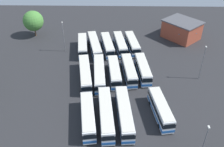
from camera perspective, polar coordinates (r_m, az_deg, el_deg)
The scene contains 21 objects.
ground_plane at distance 65.62m, azimuth 0.57°, elevation -1.00°, with size 109.30×109.30×0.00m, color #28282B.
bus_row0_slot0 at distance 77.03m, azimuth -6.73°, elevation 6.26°, with size 12.02×4.14×3.58m.
bus_row0_slot1 at distance 76.96m, azimuth -4.01°, elevation 6.39°, with size 14.44×5.58×3.58m.
bus_row0_slot2 at distance 76.94m, azimuth -1.05°, elevation 6.47°, with size 12.58×4.82×3.58m.
bus_row0_slot3 at distance 77.57m, azimuth 1.86°, elevation 6.71°, with size 12.45×4.46×3.58m.
bus_row0_slot4 at distance 78.07m, azimuth 4.65°, elevation 6.80°, with size 12.12×4.51×3.58m.
bus_row1_slot0 at distance 64.24m, azimuth -6.16°, elevation -0.04°, with size 14.44×4.91×3.58m.
bus_row1_slot1 at distance 64.14m, azimuth -2.92°, elevation 0.07°, with size 14.38×3.88×3.58m.
bus_row1_slot2 at distance 64.46m, azimuth 0.53°, elevation 0.32°, with size 12.04×3.85×3.58m.
bus_row1_slot3 at distance 65.32m, azimuth 3.88°, elevation 0.75°, with size 12.44×4.05×3.58m.
bus_row1_slot4 at distance 66.14m, azimuth 7.05°, elevation 1.01°, with size 12.03×3.82×3.58m.
bus_row2_slot0 at distance 52.25m, azimuth -5.54°, elevation -9.69°, with size 12.39×4.42×3.58m.
bus_row2_slot1 at distance 52.58m, azimuth -1.40°, elevation -9.14°, with size 14.40×4.11×3.58m.
bus_row2_slot2 at distance 52.82m, azimuth 2.80°, elevation -8.93°, with size 14.39×3.93×3.58m.
bus_row2_slot4 at distance 54.57m, azimuth 11.02°, elevation -7.95°, with size 11.62×4.38×3.58m.
depot_building at distance 87.44m, azimuth 15.63°, elevation 9.66°, with size 14.37×14.26×6.10m.
maintenance_shelter at distance 88.28m, azimuth 15.69°, elevation 10.12°, with size 11.32×7.49×3.56m.
lamp_post_by_building at distance 45.39m, azimuth 20.14°, elevation -15.09°, with size 0.56×0.28×9.49m.
lamp_post_near_entrance at distance 76.46m, azimuth -10.99°, elevation 8.44°, with size 0.56×0.28×9.64m.
lamp_post_mid_lot at distance 66.45m, azimuth 19.99°, elevation 2.53°, with size 0.56×0.28×9.52m.
tree_northeast at distance 88.81m, azimuth -17.57°, elevation 11.39°, with size 6.73×6.73×8.81m.
Camera 1 is at (53.26, 0.39, 38.32)m, focal length 39.99 mm.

